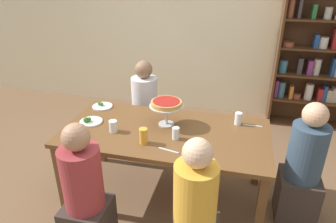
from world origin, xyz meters
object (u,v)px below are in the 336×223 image
Objects in this scene: diner_near_left at (85,200)px; water_glass_clear_spare at (238,119)px; cutlery_knife_near at (169,150)px; salad_plate_far_diner at (102,106)px; bookshelf at (321,49)px; water_glass_clear_near at (113,126)px; diner_head_east at (302,173)px; deep_dish_pizza_stand at (166,105)px; diner_far_left at (145,114)px; diner_near_right at (194,220)px; dining_table at (165,138)px; beer_glass_amber_tall at (143,136)px; salad_plate_near_diner at (90,121)px; cutlery_fork_near at (252,126)px; water_glass_clear_far at (176,133)px.

diner_near_left is 1.53m from water_glass_clear_spare.
water_glass_clear_spare reaches higher than cutlery_knife_near.
bookshelf is at bearing 34.86° from salad_plate_far_diner.
salad_plate_far_diner is 0.57m from water_glass_clear_near.
diner_head_east is 1.32m from deep_dish_pizza_stand.
diner_far_left and diner_near_right have the same top height.
bookshelf reaches higher than water_glass_clear_near.
beer_glass_amber_tall is at bearing -116.86° from dining_table.
bookshelf is at bearing 49.17° from deep_dish_pizza_stand.
diner_far_left is (-2.06, -1.24, -0.61)m from bookshelf.
salad_plate_near_diner is 1.42m from water_glass_clear_spare.
bookshelf is 18.59× the size of water_glass_clear_spare.
salad_plate_near_diner reaches higher than cutlery_knife_near.
diner_far_left reaches higher than water_glass_clear_spare.
diner_far_left is 6.39× the size of cutlery_fork_near.
water_glass_clear_spare reaches higher than salad_plate_near_diner.
water_glass_clear_spare is (0.51, 0.41, 0.00)m from water_glass_clear_far.
dining_table is 0.31m from deep_dish_pizza_stand.
cutlery_fork_near is at bearing 18.67° from water_glass_clear_near.
bookshelf reaches higher than cutlery_knife_near.
diner_head_east is at bearing 6.01° from water_glass_clear_far.
salad_plate_far_diner is at bearing 17.57° from diner_near_left.
beer_glass_amber_tall is (-1.74, -2.26, -0.29)m from bookshelf.
cutlery_fork_near is (1.23, 0.41, -0.05)m from water_glass_clear_near.
diner_head_east is at bearing 4.25° from water_glass_clear_near.
water_glass_clear_spare is (1.09, 0.42, 0.01)m from water_glass_clear_near.
salad_plate_near_diner is at bearing -20.85° from diner_far_left.
dining_table is 8.64× the size of salad_plate_near_diner.
water_glass_clear_spare is at bearing 35.45° from beer_glass_amber_tall.
cutlery_fork_near is (0.65, 0.41, -0.05)m from water_glass_clear_far.
diner_far_left is 1.22m from water_glass_clear_spare.
diner_far_left is 1.09m from water_glass_clear_far.
salad_plate_near_diner is at bearing 173.19° from cutlery_knife_near.
bookshelf is 3.13m from salad_plate_near_diner.
diner_near_right reaches higher than water_glass_clear_spare.
cutlery_knife_near is (-0.30, 0.45, 0.25)m from diner_near_right.
water_glass_clear_near is (-1.67, -0.12, 0.30)m from diner_head_east.
salad_plate_near_diner is 2.02× the size of water_glass_clear_near.
diner_near_left is 1.00× the size of diner_head_east.
salad_plate_far_diner is (-1.19, 1.10, 0.26)m from diner_near_right.
salad_plate_near_diner is (-2.36, -2.03, -0.34)m from bookshelf.
water_glass_clear_spare is (0.76, 0.54, -0.01)m from beer_glass_amber_tall.
beer_glass_amber_tall is (0.62, -0.23, 0.05)m from salad_plate_near_diner.
cutlery_knife_near is (0.55, -1.08, 0.25)m from diner_far_left.
dining_table is 0.89m from diner_near_left.
deep_dish_pizza_stand is 0.69m from water_glass_clear_spare.
dining_table is 13.46× the size of beer_glass_amber_tall.
diner_near_left is at bearing -130.51° from water_glass_clear_far.
diner_near_left is 5.40× the size of salad_plate_far_diner.
beer_glass_amber_tall is at bearing -127.55° from bookshelf.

